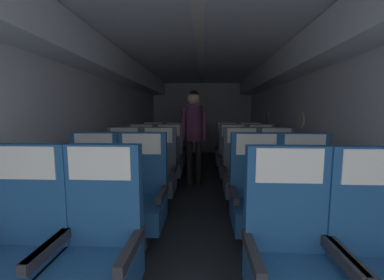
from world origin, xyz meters
The scene contains 23 objects.
ground centered at (0.00, 3.80, -0.01)m, with size 3.33×8.01×0.02m, color #23282D.
fuselage_shell centered at (0.00, 4.05, 1.62)m, with size 3.21×7.66×2.23m.
seat_a_left_window centered at (-1.01, 1.40, 0.44)m, with size 0.50×0.48×1.06m.
seat_a_left_aisle centered at (-0.56, 1.41, 0.44)m, with size 0.50×0.48×1.06m.
seat_a_right_aisle centered at (1.02, 1.39, 0.44)m, with size 0.50×0.48×1.06m.
seat_a_right_window centered at (0.55, 1.40, 0.44)m, with size 0.50×0.48×1.06m.
seat_b_left_window centered at (-1.02, 2.29, 0.44)m, with size 0.50×0.48×1.06m.
seat_b_left_aisle centered at (-0.54, 2.30, 0.44)m, with size 0.50×0.48×1.06m.
seat_b_right_aisle centered at (1.01, 2.31, 0.44)m, with size 0.50×0.48×1.06m.
seat_b_right_window centered at (0.56, 2.32, 0.44)m, with size 0.50×0.48×1.06m.
seat_c_left_window centered at (-1.02, 3.20, 0.44)m, with size 0.50×0.48×1.06m.
seat_c_left_aisle centered at (-0.55, 3.20, 0.44)m, with size 0.50×0.48×1.06m.
seat_c_right_aisle centered at (1.02, 3.20, 0.44)m, with size 0.50×0.48×1.06m.
seat_c_right_window centered at (0.56, 3.21, 0.44)m, with size 0.50×0.48×1.06m.
seat_d_left_window centered at (-1.02, 4.11, 0.44)m, with size 0.50×0.48×1.06m.
seat_d_left_aisle centered at (-0.54, 4.11, 0.44)m, with size 0.50×0.48×1.06m.
seat_d_right_aisle centered at (1.03, 4.11, 0.44)m, with size 0.50×0.48×1.06m.
seat_d_right_window centered at (0.56, 4.12, 0.44)m, with size 0.50×0.48×1.06m.
seat_e_left_window centered at (-1.03, 5.04, 0.44)m, with size 0.50×0.48×1.06m.
seat_e_left_aisle centered at (-0.55, 5.02, 0.44)m, with size 0.50×0.48×1.06m.
seat_e_right_aisle centered at (1.03, 5.03, 0.44)m, with size 0.50×0.48×1.06m.
seat_e_right_window centered at (0.54, 5.01, 0.44)m, with size 0.50×0.48×1.06m.
flight_attendant centered at (-0.11, 4.22, 1.01)m, with size 0.43×0.28×1.64m.
Camera 1 is at (0.06, 0.15, 1.25)m, focal length 22.06 mm.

